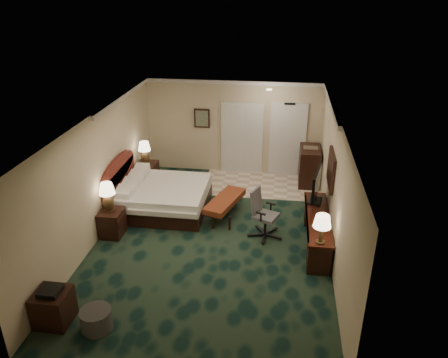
# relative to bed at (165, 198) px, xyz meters

# --- Properties ---
(floor) EXTENTS (5.00, 7.50, 0.00)m
(floor) POSITION_rel_bed_xyz_m (1.38, -1.16, -0.32)
(floor) COLOR black
(floor) RESTS_ON ground
(ceiling) EXTENTS (5.00, 7.50, 0.00)m
(ceiling) POSITION_rel_bed_xyz_m (1.38, -1.16, 2.38)
(ceiling) COLOR white
(ceiling) RESTS_ON wall_back
(wall_back) EXTENTS (5.00, 0.00, 2.70)m
(wall_back) POSITION_rel_bed_xyz_m (1.38, 2.59, 1.03)
(wall_back) COLOR beige
(wall_back) RESTS_ON ground
(wall_front) EXTENTS (5.00, 0.00, 2.70)m
(wall_front) POSITION_rel_bed_xyz_m (1.38, -4.91, 1.03)
(wall_front) COLOR beige
(wall_front) RESTS_ON ground
(wall_left) EXTENTS (0.00, 7.50, 2.70)m
(wall_left) POSITION_rel_bed_xyz_m (-1.12, -1.16, 1.03)
(wall_left) COLOR beige
(wall_left) RESTS_ON ground
(wall_right) EXTENTS (0.00, 7.50, 2.70)m
(wall_right) POSITION_rel_bed_xyz_m (3.88, -1.16, 1.03)
(wall_right) COLOR beige
(wall_right) RESTS_ON ground
(crown_molding) EXTENTS (5.00, 7.50, 0.10)m
(crown_molding) POSITION_rel_bed_xyz_m (1.38, -1.16, 2.33)
(crown_molding) COLOR silver
(crown_molding) RESTS_ON wall_back
(tile_patch) EXTENTS (3.20, 1.70, 0.01)m
(tile_patch) POSITION_rel_bed_xyz_m (2.28, 1.74, -0.32)
(tile_patch) COLOR tan
(tile_patch) RESTS_ON ground
(headboard) EXTENTS (0.12, 2.00, 1.40)m
(headboard) POSITION_rel_bed_xyz_m (-1.06, -0.16, 0.38)
(headboard) COLOR #481710
(headboard) RESTS_ON ground
(entry_door) EXTENTS (1.02, 0.06, 2.18)m
(entry_door) POSITION_rel_bed_xyz_m (2.93, 2.56, 0.73)
(entry_door) COLOR silver
(entry_door) RESTS_ON ground
(closet_doors) EXTENTS (1.20, 0.06, 2.10)m
(closet_doors) POSITION_rel_bed_xyz_m (1.63, 2.55, 0.73)
(closet_doors) COLOR beige
(closet_doors) RESTS_ON ground
(wall_art) EXTENTS (0.45, 0.06, 0.55)m
(wall_art) POSITION_rel_bed_xyz_m (0.48, 2.55, 1.28)
(wall_art) COLOR #3F5C4E
(wall_art) RESTS_ON wall_back
(wall_mirror) EXTENTS (0.05, 0.95, 0.75)m
(wall_mirror) POSITION_rel_bed_xyz_m (3.84, -0.56, 1.23)
(wall_mirror) COLOR white
(wall_mirror) RESTS_ON wall_right
(bed) EXTENTS (2.04, 1.89, 0.65)m
(bed) POSITION_rel_bed_xyz_m (0.00, 0.00, 0.00)
(bed) COLOR silver
(bed) RESTS_ON ground
(nightstand_near) EXTENTS (0.48, 0.55, 0.60)m
(nightstand_near) POSITION_rel_bed_xyz_m (-0.86, -1.30, -0.02)
(nightstand_near) COLOR black
(nightstand_near) RESTS_ON ground
(nightstand_far) EXTENTS (0.54, 0.62, 0.67)m
(nightstand_far) POSITION_rel_bed_xyz_m (-0.83, 1.25, 0.01)
(nightstand_far) COLOR black
(nightstand_far) RESTS_ON ground
(lamp_near) EXTENTS (0.41, 0.41, 0.66)m
(lamp_near) POSITION_rel_bed_xyz_m (-0.90, -1.28, 0.61)
(lamp_near) COLOR black
(lamp_near) RESTS_ON nightstand_near
(lamp_far) EXTENTS (0.39, 0.39, 0.62)m
(lamp_far) POSITION_rel_bed_xyz_m (-0.84, 1.23, 0.66)
(lamp_far) COLOR black
(lamp_far) RESTS_ON nightstand_far
(bed_bench) EXTENTS (0.90, 1.50, 0.48)m
(bed_bench) POSITION_rel_bed_xyz_m (1.51, -0.13, -0.08)
(bed_bench) COLOR brown
(bed_bench) RESTS_ON ground
(ottoman) EXTENTS (0.54, 0.54, 0.37)m
(ottoman) POSITION_rel_bed_xyz_m (-0.06, -4.10, -0.14)
(ottoman) COLOR #323234
(ottoman) RESTS_ON ground
(side_table) EXTENTS (0.56, 0.56, 0.60)m
(side_table) POSITION_rel_bed_xyz_m (-0.81, -4.05, -0.02)
(side_table) COLOR black
(side_table) RESTS_ON ground
(desk) EXTENTS (0.50, 2.31, 0.67)m
(desk) POSITION_rel_bed_xyz_m (3.61, -1.06, 0.01)
(desk) COLOR black
(desk) RESTS_ON ground
(tv) EXTENTS (0.27, 0.97, 0.76)m
(tv) POSITION_rel_bed_xyz_m (3.58, -0.38, 0.72)
(tv) COLOR black
(tv) RESTS_ON desk
(desk_lamp) EXTENTS (0.37, 0.37, 0.60)m
(desk_lamp) POSITION_rel_bed_xyz_m (3.60, -2.05, 0.64)
(desk_lamp) COLOR black
(desk_lamp) RESTS_ON desk
(desk_chair) EXTENTS (0.81, 0.79, 1.09)m
(desk_chair) POSITION_rel_bed_xyz_m (2.51, -0.89, 0.22)
(desk_chair) COLOR #555556
(desk_chair) RESTS_ON ground
(minibar) EXTENTS (0.54, 0.98, 1.04)m
(minibar) POSITION_rel_bed_xyz_m (3.56, 2.04, 0.19)
(minibar) COLOR black
(minibar) RESTS_ON ground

